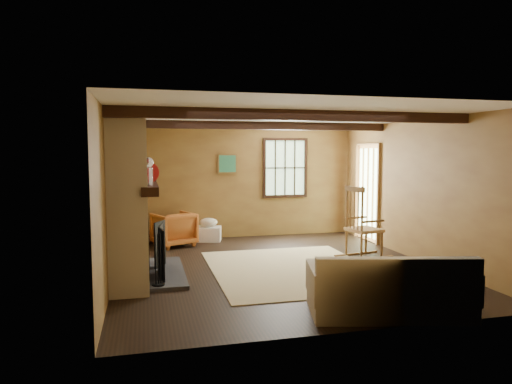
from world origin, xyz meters
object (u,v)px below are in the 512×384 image
object	(u,v)px
rocking_chair	(362,227)
laundry_basket	(209,234)
armchair	(174,229)
sofa	(390,293)
fireplace	(132,203)

from	to	relation	value
rocking_chair	laundry_basket	world-z (taller)	rocking_chair
laundry_basket	armchair	size ratio (longest dim) A/B	0.68
rocking_chair	armchair	distance (m)	3.62
armchair	sofa	bearing A→B (deg)	93.04
fireplace	armchair	distance (m)	2.34
laundry_basket	rocking_chair	bearing A→B (deg)	-41.24
rocking_chair	armchair	bearing A→B (deg)	49.50
fireplace	laundry_basket	size ratio (longest dim) A/B	4.80
rocking_chair	armchair	world-z (taller)	rocking_chair
fireplace	rocking_chair	xyz separation A→B (m)	(3.88, 0.30, -0.57)
fireplace	rocking_chair	size ratio (longest dim) A/B	1.89
armchair	rocking_chair	bearing A→B (deg)	127.92
fireplace	sofa	size ratio (longest dim) A/B	1.24
sofa	rocking_chair	bearing A→B (deg)	82.78
fireplace	laundry_basket	distance (m)	2.98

